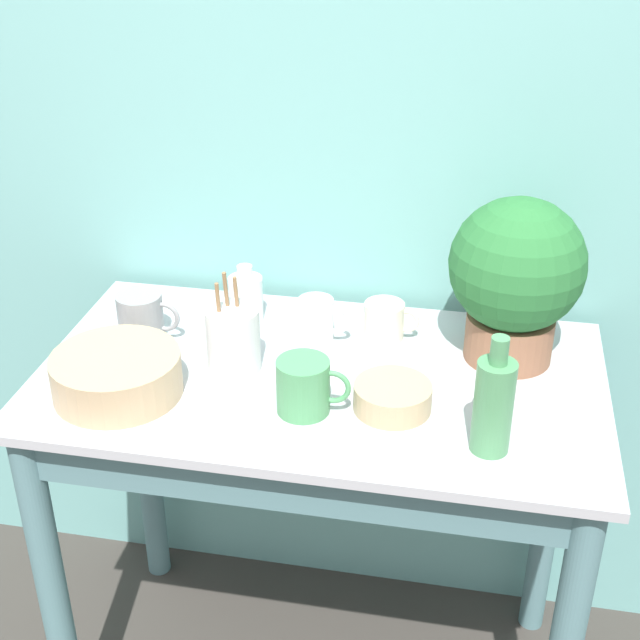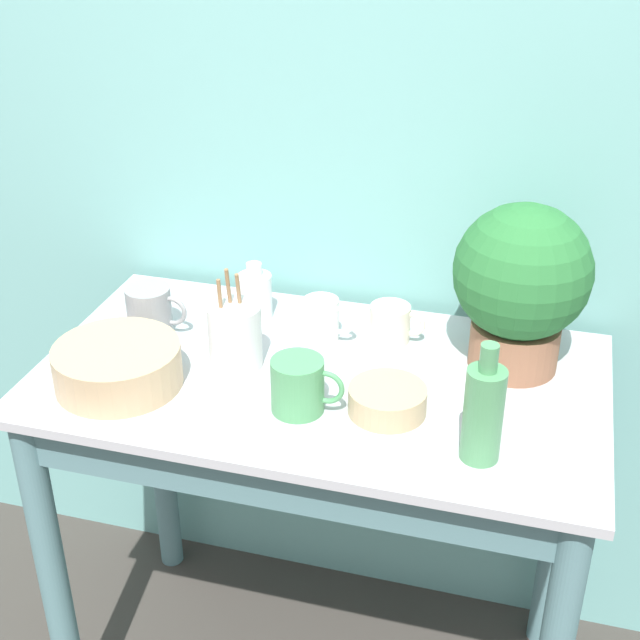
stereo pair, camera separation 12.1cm
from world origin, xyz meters
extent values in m
cube|color=#70ADA8|center=(0.00, 0.68, 1.20)|extent=(6.00, 0.05, 2.40)
cylinder|color=slate|center=(-0.50, 0.05, 0.42)|extent=(0.06, 0.06, 0.83)
cylinder|color=slate|center=(-0.50, 0.57, 0.42)|extent=(0.06, 0.06, 0.83)
cylinder|color=slate|center=(0.50, 0.57, 0.42)|extent=(0.06, 0.06, 0.83)
cube|color=slate|center=(0.00, 0.05, 0.78)|extent=(1.00, 0.02, 0.10)
cube|color=#B2B2B7|center=(0.00, 0.31, 0.84)|extent=(1.10, 0.62, 0.02)
cylinder|color=#8C5B42|center=(0.36, 0.45, 0.90)|extent=(0.17, 0.17, 0.09)
sphere|color=#286B33|center=(0.36, 0.45, 1.06)|extent=(0.26, 0.26, 0.26)
cylinder|color=tan|center=(-0.36, 0.17, 0.89)|extent=(0.24, 0.24, 0.08)
cylinder|color=#4C8C59|center=(0.33, 0.13, 0.94)|extent=(0.07, 0.07, 0.17)
cylinder|color=#4C8C59|center=(0.33, 0.13, 1.05)|extent=(0.03, 0.03, 0.05)
cylinder|color=white|center=(-0.20, 0.50, 0.90)|extent=(0.07, 0.07, 0.10)
cylinder|color=white|center=(-0.20, 0.50, 0.97)|extent=(0.03, 0.03, 0.03)
cylinder|color=#4C935B|center=(-0.01, 0.18, 0.91)|extent=(0.10, 0.10, 0.10)
torus|color=#4C935B|center=(0.05, 0.18, 0.91)|extent=(0.07, 0.01, 0.07)
cylinder|color=gray|center=(-0.39, 0.38, 0.90)|extent=(0.09, 0.09, 0.10)
torus|color=gray|center=(-0.34, 0.38, 0.91)|extent=(0.07, 0.01, 0.07)
cylinder|color=white|center=(-0.03, 0.44, 0.90)|extent=(0.07, 0.07, 0.09)
torus|color=white|center=(0.01, 0.44, 0.91)|extent=(0.06, 0.01, 0.06)
cylinder|color=beige|center=(0.10, 0.48, 0.89)|extent=(0.08, 0.08, 0.08)
torus|color=beige|center=(0.15, 0.48, 0.90)|extent=(0.05, 0.01, 0.05)
cylinder|color=tan|center=(0.15, 0.22, 0.88)|extent=(0.14, 0.14, 0.05)
cylinder|color=silver|center=(-0.17, 0.30, 0.92)|extent=(0.10, 0.10, 0.13)
cylinder|color=olive|center=(-0.18, 0.32, 0.96)|extent=(0.01, 0.04, 0.21)
cylinder|color=olive|center=(-0.16, 0.32, 0.95)|extent=(0.01, 0.03, 0.20)
cylinder|color=olive|center=(-0.19, 0.29, 0.95)|extent=(0.01, 0.02, 0.19)
camera|label=1|loc=(0.28, -1.14, 1.78)|focal=50.00mm
camera|label=2|loc=(0.40, -1.11, 1.78)|focal=50.00mm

